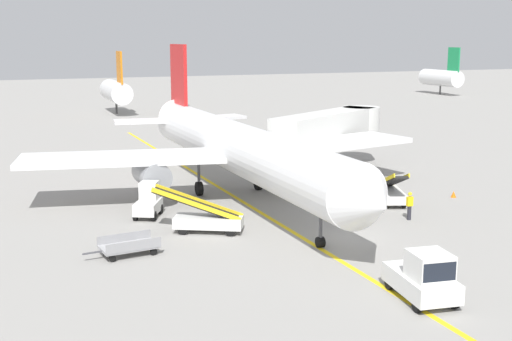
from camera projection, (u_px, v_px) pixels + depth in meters
name	position (u px, v px, depth m)	size (l,w,h in m)	color
ground_plane	(335.00, 239.00, 36.32)	(300.00, 300.00, 0.00)	gray
taxi_line_yellow	(271.00, 219.00, 40.28)	(0.30, 80.00, 0.01)	yellow
airliner	(236.00, 147.00, 45.06)	(28.61, 35.25, 10.10)	white
jet_bridge	(334.00, 127.00, 54.07)	(12.29, 8.75, 4.85)	silver
pushback_tug	(424.00, 277.00, 27.63)	(2.35, 3.82, 2.20)	silver
baggage_tug_near_wing	(148.00, 202.00, 40.61)	(2.24, 2.73, 2.10)	silver
belt_loader_forward_hold	(206.00, 218.00, 37.41)	(5.01, 3.42, 2.59)	silver
belt_loader_aft_hold	(390.00, 192.00, 43.86)	(2.87, 5.13, 2.59)	silver
baggage_cart_loaded	(129.00, 246.00, 33.48)	(3.83, 1.91, 0.94)	#A5A5A8
ground_crew_marshaller	(410.00, 205.00, 39.88)	(0.36, 0.24, 1.70)	#26262D
safety_cone_nose_left	(454.00, 194.00, 45.59)	(0.36, 0.36, 0.44)	orange
safety_cone_nose_right	(340.00, 206.00, 42.38)	(0.36, 0.36, 0.44)	orange
safety_cone_wingtip_left	(331.00, 198.00, 44.56)	(0.36, 0.36, 0.44)	orange
distant_aircraft_far_left	(116.00, 91.00, 94.56)	(3.00, 10.10, 8.80)	silver
distant_aircraft_mid_left	(441.00, 77.00, 126.16)	(3.00, 10.10, 8.80)	silver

